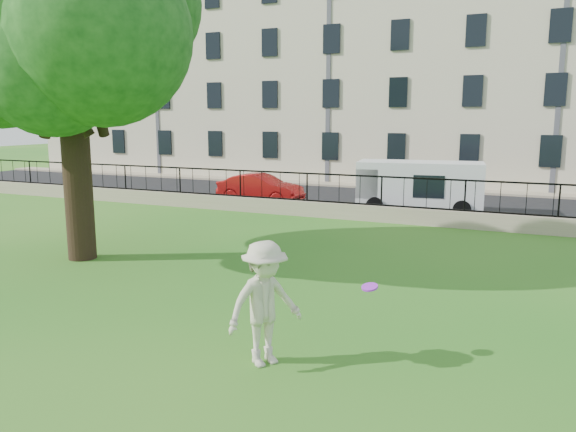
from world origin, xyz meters
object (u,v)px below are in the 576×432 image
at_px(tree, 65,20).
at_px(red_sedan, 260,188).
at_px(man, 265,304).
at_px(frisbee, 370,287).
at_px(white_van, 419,187).

relative_size(tree, red_sedan, 2.44).
height_order(tree, red_sedan, tree).
height_order(man, frisbee, man).
bearing_deg(white_van, red_sedan, 174.75).
distance_m(tree, man, 10.32).
xyz_separation_m(tree, white_van, (7.21, 11.46, -5.36)).
bearing_deg(white_van, frisbee, -89.86).
bearing_deg(red_sedan, frisbee, -146.36).
bearing_deg(red_sedan, tree, -179.32).
height_order(red_sedan, white_van, white_van).
xyz_separation_m(tree, frisbee, (9.22, -3.13, -5.21)).
relative_size(red_sedan, white_van, 0.80).
height_order(frisbee, white_van, white_van).
distance_m(frisbee, white_van, 14.73).
bearing_deg(white_van, tree, -129.88).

